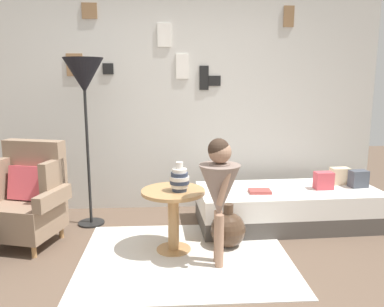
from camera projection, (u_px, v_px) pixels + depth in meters
ground_plane at (180, 288)px, 2.93m from camera, size 12.00×12.00×0.00m
gallery_wall at (174, 100)px, 4.59m from camera, size 4.80×0.12×2.60m
rug at (185, 257)px, 3.42m from camera, size 1.83×1.50×0.01m
armchair at (27, 198)px, 3.68m from camera, size 0.86×0.74×0.97m
daybed at (288, 207)px, 4.17m from camera, size 1.93×0.88×0.40m
pillow_head at (358, 179)px, 4.18m from camera, size 0.20×0.15×0.18m
pillow_mid at (340, 176)px, 4.30m from camera, size 0.21×0.13×0.18m
pillow_back at (324, 181)px, 4.11m from camera, size 0.19×0.13×0.18m
side_table at (173, 208)px, 3.49m from camera, size 0.57×0.57×0.58m
vase_striped at (179, 179)px, 3.41m from camera, size 0.17×0.17×0.26m
floor_lamp at (84, 81)px, 3.93m from camera, size 0.41×0.41×1.76m
person_child at (219, 186)px, 3.16m from camera, size 0.34×0.34×1.09m
book_on_daybed at (260, 191)px, 3.99m from camera, size 0.23×0.17×0.03m
demijohn_near at (228, 229)px, 3.62m from camera, size 0.33×0.33×0.42m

